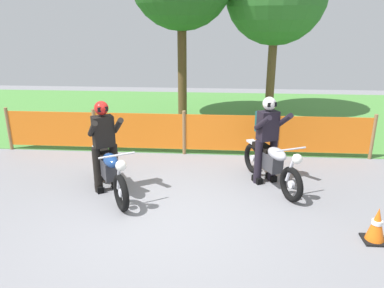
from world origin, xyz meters
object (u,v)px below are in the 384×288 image
object	(u,v)px
rider_trailing	(267,135)
traffic_cone	(377,225)
rider_lead	(104,143)
motorcycle_lead	(109,170)
motorcycle_trailing	(271,163)

from	to	relation	value
rider_trailing	traffic_cone	distance (m)	2.51
rider_lead	motorcycle_lead	bearing A→B (deg)	0.57
rider_lead	traffic_cone	bearing A→B (deg)	40.53
rider_lead	rider_trailing	xyz separation A→B (m)	(2.96, 0.63, 0.03)
motorcycle_trailing	rider_lead	bearing A→B (deg)	-106.37
motorcycle_trailing	traffic_cone	size ratio (longest dim) A/B	3.51
motorcycle_trailing	motorcycle_lead	bearing A→B (deg)	-102.95
rider_lead	traffic_cone	distance (m)	4.58
rider_trailing	traffic_cone	bearing A→B (deg)	9.93
rider_lead	traffic_cone	xyz separation A→B (m)	(4.32, -1.36, -0.66)
rider_lead	rider_trailing	bearing A→B (deg)	69.96
motorcycle_lead	rider_lead	xyz separation A→B (m)	(-0.11, 0.17, 0.45)
rider_trailing	traffic_cone	size ratio (longest dim) A/B	3.19
rider_trailing	traffic_cone	xyz separation A→B (m)	(1.36, -1.99, -0.69)
motorcycle_trailing	rider_trailing	distance (m)	0.54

